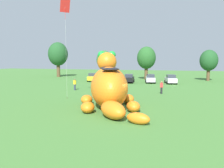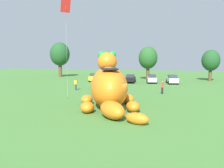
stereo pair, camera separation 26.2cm
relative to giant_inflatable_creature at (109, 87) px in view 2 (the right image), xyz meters
name	(u,v)px [view 2 (the right image)]	position (x,y,z in m)	size (l,w,h in m)	color
ground_plane	(117,111)	(1.11, -1.03, -2.00)	(160.00, 160.00, 0.00)	#427533
giant_inflatable_creature	(109,87)	(0.00, 0.00, 0.00)	(8.09, 9.52, 5.47)	orange
car_yellow	(94,77)	(-11.03, 24.16, -1.14)	(2.53, 4.35, 1.72)	yellow
car_orange	(114,77)	(-6.84, 24.84, -1.14)	(2.27, 4.26, 1.72)	orange
car_black	(130,78)	(-2.98, 23.30, -1.14)	(2.27, 4.26, 1.72)	black
car_silver	(152,79)	(1.13, 24.05, -1.14)	(2.45, 4.33, 1.72)	#B7BABF
car_white	(172,79)	(5.01, 23.75, -1.14)	(2.54, 4.36, 1.72)	white
tree_far_left	(60,54)	(-24.38, 33.27, 4.01)	(5.17, 5.17, 9.18)	brown
tree_left	(106,60)	(-11.52, 33.46, 2.49)	(3.87, 3.87, 6.87)	brown
tree_mid_left	(148,58)	(-0.69, 31.42, 2.94)	(4.25, 4.25, 7.55)	brown
tree_centre_left	(211,61)	(12.63, 32.15, 2.37)	(3.76, 3.76, 6.68)	brown
spectator_near_inflatable	(162,88)	(4.18, 10.21, -1.15)	(0.38, 0.26, 1.71)	black
spectator_mid_field	(76,84)	(-8.54, 10.31, -1.15)	(0.38, 0.26, 1.71)	#2D334C
spectator_by_cars	(104,82)	(-5.73, 15.28, -1.15)	(0.38, 0.26, 1.71)	#726656
tethered_flying_kite	(66,7)	(-6.23, 3.43, 8.40)	(1.13, 1.13, 11.33)	brown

